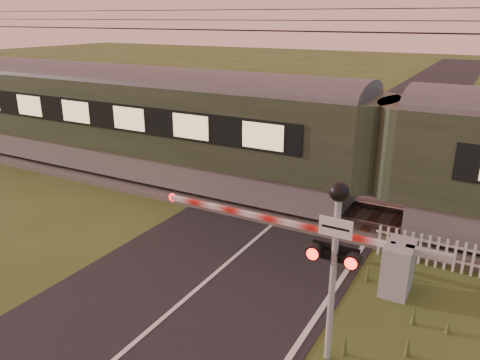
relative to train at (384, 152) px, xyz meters
The scene contains 8 objects.
ground 7.38m from the train, 112.62° to the right, with size 160.00×160.00×0.00m, color #36431A.
road 7.58m from the train, 111.78° to the right, with size 6.00×140.00×0.03m.
track_bed 3.47m from the train, behind, with size 140.00×3.40×0.39m.
overhead_wires 4.41m from the train, behind, with size 120.00×0.62×0.62m.
train is the anchor object (origin of this frame).
boom_gate 3.92m from the train, 75.32° to the right, with size 7.41×0.92×1.22m.
crossing_signal 6.36m from the train, 84.29° to the right, with size 0.87×0.36×3.41m.
picket_fence 3.30m from the train, 43.43° to the right, with size 3.22×0.07×0.82m.
Camera 1 is at (5.36, -6.73, 5.90)m, focal length 35.00 mm.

